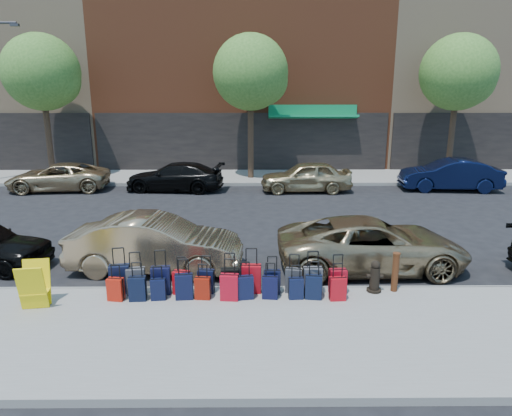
{
  "coord_description": "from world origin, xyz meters",
  "views": [
    {
      "loc": [
        0.59,
        -14.41,
        4.64
      ],
      "look_at": [
        0.69,
        -1.5,
        1.3
      ],
      "focal_mm": 32.0,
      "sensor_mm": 36.0,
      "label": 1
    }
  ],
  "objects_px": {
    "tree_center": "(253,75)",
    "car_far_3": "(450,175)",
    "car_near_1": "(155,244)",
    "car_far_0": "(58,177)",
    "tree_left": "(44,74)",
    "car_far_2": "(306,177)",
    "display_rack": "(34,286)",
    "suitcase_front_5": "(230,281)",
    "car_far_1": "(175,177)",
    "fire_hydrant": "(375,277)",
    "bollard": "(395,271)",
    "car_near_2": "(372,244)",
    "tree_right": "(461,75)"
  },
  "relations": [
    {
      "from": "tree_left",
      "to": "fire_hydrant",
      "type": "relative_size",
      "value": 9.77
    },
    {
      "from": "tree_left",
      "to": "fire_hydrant",
      "type": "bearing_deg",
      "value": -47.07
    },
    {
      "from": "suitcase_front_5",
      "to": "bollard",
      "type": "distance_m",
      "value": 3.79
    },
    {
      "from": "car_far_0",
      "to": "car_far_1",
      "type": "height_order",
      "value": "car_far_1"
    },
    {
      "from": "tree_left",
      "to": "display_rack",
      "type": "xyz_separation_m",
      "value": [
        5.83,
        -14.96,
        -4.78
      ]
    },
    {
      "from": "suitcase_front_5",
      "to": "tree_left",
      "type": "bearing_deg",
      "value": 123.16
    },
    {
      "from": "tree_right",
      "to": "display_rack",
      "type": "relative_size",
      "value": 7.38
    },
    {
      "from": "tree_right",
      "to": "display_rack",
      "type": "height_order",
      "value": "tree_right"
    },
    {
      "from": "tree_left",
      "to": "tree_center",
      "type": "relative_size",
      "value": 1.0
    },
    {
      "from": "tree_left",
      "to": "display_rack",
      "type": "height_order",
      "value": "tree_left"
    },
    {
      "from": "display_rack",
      "to": "car_far_3",
      "type": "bearing_deg",
      "value": 32.83
    },
    {
      "from": "fire_hydrant",
      "to": "display_rack",
      "type": "distance_m",
      "value": 7.45
    },
    {
      "from": "car_near_2",
      "to": "car_far_3",
      "type": "relative_size",
      "value": 1.09
    },
    {
      "from": "tree_center",
      "to": "display_rack",
      "type": "xyz_separation_m",
      "value": [
        -4.67,
        -14.96,
        -4.78
      ]
    },
    {
      "from": "tree_right",
      "to": "display_rack",
      "type": "distance_m",
      "value": 21.84
    },
    {
      "from": "car_near_2",
      "to": "car_far_1",
      "type": "xyz_separation_m",
      "value": [
        -6.85,
        9.9,
        -0.02
      ]
    },
    {
      "from": "tree_left",
      "to": "bollard",
      "type": "bearing_deg",
      "value": -46.03
    },
    {
      "from": "tree_left",
      "to": "suitcase_front_5",
      "type": "distance_m",
      "value": 18.1
    },
    {
      "from": "car_near_1",
      "to": "car_far_0",
      "type": "relative_size",
      "value": 0.96
    },
    {
      "from": "car_near_2",
      "to": "car_far_3",
      "type": "distance_m",
      "value": 11.66
    },
    {
      "from": "fire_hydrant",
      "to": "bollard",
      "type": "xyz_separation_m",
      "value": [
        0.47,
        0.02,
        0.13
      ]
    },
    {
      "from": "suitcase_front_5",
      "to": "fire_hydrant",
      "type": "distance_m",
      "value": 3.32
    },
    {
      "from": "car_far_0",
      "to": "car_far_3",
      "type": "xyz_separation_m",
      "value": [
        18.63,
        -0.12,
        0.1
      ]
    },
    {
      "from": "tree_right",
      "to": "car_far_2",
      "type": "height_order",
      "value": "tree_right"
    },
    {
      "from": "tree_left",
      "to": "car_far_3",
      "type": "relative_size",
      "value": 1.59
    },
    {
      "from": "suitcase_front_5",
      "to": "car_far_2",
      "type": "xyz_separation_m",
      "value": [
        3.03,
        11.44,
        0.27
      ]
    },
    {
      "from": "car_far_2",
      "to": "car_far_3",
      "type": "xyz_separation_m",
      "value": [
        6.87,
        0.22,
        0.03
      ]
    },
    {
      "from": "car_far_0",
      "to": "car_far_2",
      "type": "distance_m",
      "value": 11.76
    },
    {
      "from": "car_far_0",
      "to": "car_far_2",
      "type": "xyz_separation_m",
      "value": [
        11.75,
        -0.34,
        0.07
      ]
    },
    {
      "from": "car_far_2",
      "to": "car_near_1",
      "type": "bearing_deg",
      "value": -28.22
    },
    {
      "from": "tree_center",
      "to": "car_far_2",
      "type": "bearing_deg",
      "value": -49.38
    },
    {
      "from": "display_rack",
      "to": "car_near_2",
      "type": "distance_m",
      "value": 8.16
    },
    {
      "from": "car_far_2",
      "to": "display_rack",
      "type": "bearing_deg",
      "value": -31.22
    },
    {
      "from": "fire_hydrant",
      "to": "car_far_2",
      "type": "relative_size",
      "value": 0.18
    },
    {
      "from": "suitcase_front_5",
      "to": "car_near_1",
      "type": "height_order",
      "value": "car_near_1"
    },
    {
      "from": "car_near_2",
      "to": "car_far_1",
      "type": "relative_size",
      "value": 1.08
    },
    {
      "from": "tree_center",
      "to": "car_far_0",
      "type": "bearing_deg",
      "value": -164.82
    },
    {
      "from": "suitcase_front_5",
      "to": "car_far_0",
      "type": "xyz_separation_m",
      "value": [
        -8.72,
        11.78,
        0.2
      ]
    },
    {
      "from": "tree_center",
      "to": "car_far_3",
      "type": "distance_m",
      "value": 10.76
    },
    {
      "from": "suitcase_front_5",
      "to": "car_far_1",
      "type": "height_order",
      "value": "car_far_1"
    },
    {
      "from": "tree_left",
      "to": "car_far_1",
      "type": "bearing_deg",
      "value": -21.07
    },
    {
      "from": "bollard",
      "to": "display_rack",
      "type": "distance_m",
      "value": 7.92
    },
    {
      "from": "tree_center",
      "to": "car_near_1",
      "type": "relative_size",
      "value": 1.62
    },
    {
      "from": "display_rack",
      "to": "car_near_2",
      "type": "relative_size",
      "value": 0.2
    },
    {
      "from": "bollard",
      "to": "car_far_1",
      "type": "height_order",
      "value": "car_far_1"
    },
    {
      "from": "tree_right",
      "to": "car_far_0",
      "type": "xyz_separation_m",
      "value": [
        -19.8,
        -2.52,
        -4.76
      ]
    },
    {
      "from": "tree_center",
      "to": "tree_right",
      "type": "bearing_deg",
      "value": 0.0
    },
    {
      "from": "bollard",
      "to": "tree_right",
      "type": "bearing_deg",
      "value": 62.85
    },
    {
      "from": "tree_left",
      "to": "car_far_0",
      "type": "bearing_deg",
      "value": -64.48
    },
    {
      "from": "car_far_2",
      "to": "fire_hydrant",
      "type": "bearing_deg",
      "value": 0.74
    }
  ]
}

